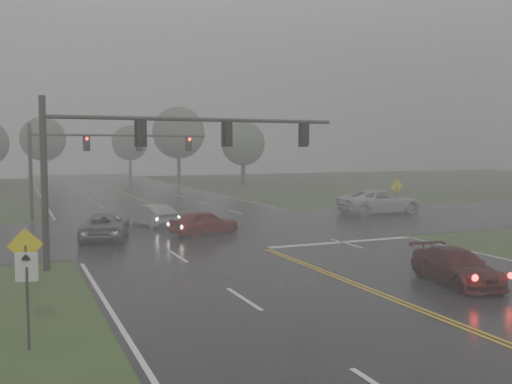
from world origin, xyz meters
name	(u,v)px	position (x,y,z in m)	size (l,w,h in m)	color
ground	(487,337)	(0.00, 0.00, 0.00)	(180.00, 180.00, 0.00)	#30491F
main_road	(225,233)	(0.00, 20.00, 0.00)	(18.00, 160.00, 0.02)	black
cross_street	(214,229)	(0.00, 22.00, 0.00)	(120.00, 14.00, 0.02)	black
stop_bar	(342,243)	(4.50, 14.40, 0.00)	(8.50, 0.50, 0.01)	silver
sedan_maroon	(456,284)	(3.45, 4.88, 0.00)	(1.77, 4.34, 1.26)	#3D0B0B
sedan_red	(204,235)	(-1.30, 19.92, 0.00)	(1.64, 4.08, 1.39)	maroon
sedan_silver	(151,226)	(-3.32, 24.64, 0.00)	(1.49, 4.27, 1.41)	#95989C
car_grey	(105,239)	(-6.78, 20.63, 0.00)	(2.32, 5.03, 1.40)	#585A5F
pickup_white	(380,214)	(14.20, 24.61, 0.00)	(3.00, 6.51, 1.81)	silver
signal_gantry_near	(146,148)	(-6.07, 13.32, 4.99)	(13.31, 0.31, 7.07)	black
signal_gantry_far	(90,152)	(-6.26, 30.70, 4.71)	(12.62, 0.34, 6.67)	black
sign_diamond_west	(26,255)	(-11.08, 7.47, 1.72)	(1.05, 0.22, 2.55)	black
sign_arrow_white	(27,282)	(-11.13, 3.74, 1.70)	(0.53, 0.17, 2.43)	black
sign_diamond_east	(397,190)	(14.78, 23.42, 1.85)	(1.14, 0.16, 2.75)	black
tree_ne_a	(179,133)	(10.57, 67.88, 7.15)	(7.39, 7.39, 10.86)	#342921
tree_n_mid	(43,139)	(-7.01, 78.43, 6.29)	(6.51, 6.51, 9.56)	#342921
tree_e_near	(243,144)	(16.73, 58.62, 5.54)	(5.74, 5.74, 8.43)	#342921
tree_n_far	(130,143)	(7.38, 87.35, 5.83)	(6.03, 6.03, 8.86)	#342921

